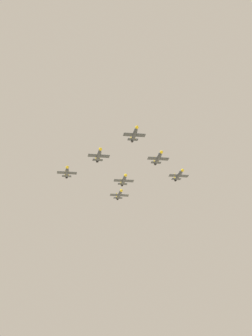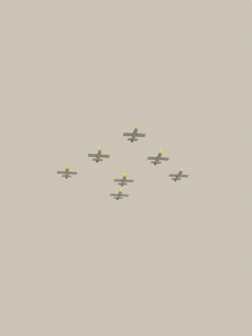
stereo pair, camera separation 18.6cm
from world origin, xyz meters
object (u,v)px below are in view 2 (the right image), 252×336
object	(u,v)px
jet_slot_rear	(124,180)
jet_right_wingman	(99,155)
jet_trailing	(120,194)
jet_left_wingman	(158,158)
jet_left_outer	(179,175)
jet_right_outer	(67,172)
jet_lead	(135,134)

from	to	relation	value
jet_slot_rear	jet_right_wingman	bearing A→B (deg)	-39.42
jet_slot_rear	jet_trailing	world-z (taller)	jet_slot_rear
jet_left_wingman	jet_left_outer	world-z (taller)	jet_left_wingman
jet_right_wingman	jet_trailing	distance (m)	42.95
jet_slot_rear	jet_trailing	size ratio (longest dim) A/B	1.02
jet_left_outer	jet_right_outer	xyz separation A→B (m)	(-58.96, -29.06, -1.81)
jet_left_wingman	jet_slot_rear	distance (m)	26.28
jet_lead	jet_trailing	world-z (taller)	jet_lead
jet_right_wingman	jet_right_outer	size ratio (longest dim) A/B	1.03
jet_left_outer	jet_slot_rear	bearing A→B (deg)	-90.14
jet_lead	jet_trailing	bearing A→B (deg)	-179.26
jet_right_outer	jet_trailing	size ratio (longest dim) A/B	0.99
jet_right_wingman	jet_trailing	world-z (taller)	jet_right_wingman
jet_right_wingman	jet_left_outer	xyz separation A→B (m)	(35.67, 39.14, -1.60)
jet_left_outer	jet_right_outer	distance (m)	65.76
jet_right_outer	jet_trailing	xyz separation A→B (m)	(20.93, 31.87, -5.52)
jet_left_wingman	jet_right_wingman	xyz separation A→B (m)	(-29.48, -14.53, -0.38)
jet_left_outer	jet_right_outer	size ratio (longest dim) A/B	1.03
jet_left_wingman	jet_right_wingman	size ratio (longest dim) A/B	1.01
jet_left_outer	jet_trailing	size ratio (longest dim) A/B	1.02
jet_lead	jet_trailing	xyz separation A→B (m)	(-25.64, 52.02, -13.47)
jet_lead	jet_right_wingman	world-z (taller)	jet_lead
jet_left_wingman	jet_trailing	bearing A→B (deg)	-156.48
jet_slot_rear	jet_trailing	bearing A→B (deg)	-179.06
jet_right_wingman	jet_trailing	bearing A→B (deg)	156.30
jet_lead	jet_left_outer	bearing A→B (deg)	140.38
jet_right_wingman	jet_right_outer	bearing A→B (deg)	-140.31
jet_lead	jet_slot_rear	distance (m)	40.20
jet_left_outer	jet_right_outer	world-z (taller)	jet_left_outer
jet_trailing	jet_left_wingman	bearing A→B (deg)	22.46
jet_left_outer	jet_slot_rear	xyz separation A→B (m)	(-29.48, -14.53, -4.86)
jet_right_outer	jet_trailing	bearing A→B (deg)	120.85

